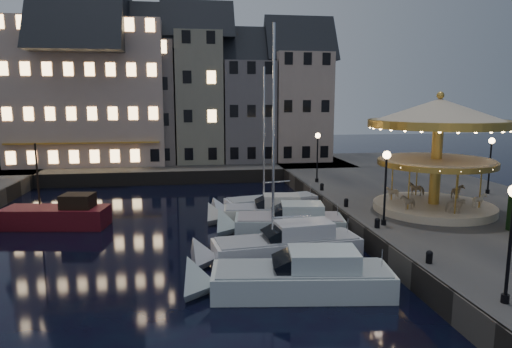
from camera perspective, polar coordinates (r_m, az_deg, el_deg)
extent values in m
plane|color=black|center=(24.18, 0.46, -10.66)|extent=(160.00, 160.00, 0.00)
cube|color=#474442|center=(34.27, 22.63, -4.23)|extent=(16.00, 56.00, 1.30)
cube|color=#474442|center=(51.21, -13.38, 0.55)|extent=(44.00, 12.00, 1.30)
cube|color=#47423A|center=(30.95, 9.79, -5.04)|extent=(0.15, 44.00, 1.30)
cube|color=#47423A|center=(45.15, -11.48, -0.54)|extent=(48.00, 0.15, 1.30)
cylinder|color=black|center=(18.51, 28.69, -13.50)|extent=(0.28, 0.28, 0.30)
cylinder|color=black|center=(17.94, 29.13, -8.31)|extent=(0.12, 0.12, 3.80)
cylinder|color=black|center=(26.67, 15.67, -5.82)|extent=(0.28, 0.28, 0.30)
cylinder|color=black|center=(26.28, 15.83, -2.14)|extent=(0.12, 0.12, 3.80)
sphere|color=#FFD18C|center=(25.96, 16.04, 2.30)|extent=(0.44, 0.44, 0.44)
cylinder|color=black|center=(39.07, 7.61, -0.78)|extent=(0.28, 0.28, 0.30)
cylinder|color=black|center=(38.80, 7.67, 1.77)|extent=(0.12, 0.12, 3.80)
sphere|color=#FFD18C|center=(38.59, 7.73, 4.79)|extent=(0.44, 0.44, 0.44)
cylinder|color=black|center=(38.20, 26.96, -1.96)|extent=(0.28, 0.28, 0.30)
cylinder|color=black|center=(37.92, 27.16, 0.64)|extent=(0.12, 0.12, 3.80)
sphere|color=#FFD18C|center=(37.70, 27.39, 3.72)|extent=(0.44, 0.44, 0.44)
cylinder|color=black|center=(21.28, 20.83, -9.85)|extent=(0.28, 0.28, 0.40)
sphere|color=black|center=(21.21, 20.87, -9.28)|extent=(0.30, 0.30, 0.30)
cylinder|color=black|center=(25.98, 14.91, -6.08)|extent=(0.28, 0.28, 0.40)
sphere|color=black|center=(25.92, 14.93, -5.61)|extent=(0.30, 0.30, 0.30)
cylinder|color=black|center=(30.49, 11.20, -3.66)|extent=(0.28, 0.28, 0.40)
sphere|color=black|center=(30.44, 11.21, -3.26)|extent=(0.30, 0.30, 0.30)
cylinder|color=black|center=(35.59, 8.24, -1.70)|extent=(0.28, 0.28, 0.40)
sphere|color=black|center=(35.55, 8.24, -1.36)|extent=(0.30, 0.30, 0.30)
cube|color=gray|center=(54.83, -25.60, 6.92)|extent=(5.00, 8.00, 11.00)
cube|color=slate|center=(53.49, -20.01, 7.77)|extent=(5.60, 8.00, 12.00)
cube|color=slate|center=(52.63, -13.50, 8.60)|extent=(6.20, 8.00, 13.00)
cube|color=gray|center=(52.45, -7.17, 9.33)|extent=(5.00, 8.00, 14.00)
cube|color=slate|center=(52.89, -1.17, 7.77)|extent=(5.60, 8.00, 11.00)
cube|color=tan|center=(53.98, 5.28, 8.30)|extent=(6.20, 8.00, 12.00)
cube|color=beige|center=(53.47, -20.04, 9.38)|extent=(16.00, 9.00, 15.00)
cube|color=silver|center=(20.23, 5.69, -13.46)|extent=(7.91, 3.50, 1.30)
cube|color=#8F979A|center=(19.98, 5.73, -11.69)|extent=(7.51, 3.25, 0.10)
cube|color=silver|center=(19.96, 8.41, -10.45)|extent=(3.13, 2.26, 0.80)
cube|color=black|center=(19.80, 3.95, -10.84)|extent=(1.49, 1.93, 0.98)
cube|color=silver|center=(24.18, 3.87, -9.55)|extent=(7.86, 3.08, 1.30)
cube|color=#929297|center=(23.97, 3.88, -8.03)|extent=(7.46, 2.86, 0.10)
cube|color=silver|center=(24.15, 5.98, -6.87)|extent=(3.08, 2.00, 0.80)
cube|color=black|center=(23.69, 2.48, -7.40)|extent=(1.44, 1.71, 0.98)
cylinder|color=silver|center=(22.73, 2.19, 4.25)|extent=(0.14, 0.14, 10.31)
cube|color=silver|center=(28.45, 4.14, -6.63)|extent=(6.92, 3.49, 1.30)
cube|color=gray|center=(28.27, 4.16, -5.32)|extent=(6.56, 3.24, 0.10)
cube|color=silver|center=(28.23, 5.78, -4.47)|extent=(2.77, 2.25, 0.80)
cube|color=black|center=(28.16, 3.09, -4.68)|extent=(1.38, 1.92, 0.92)
cube|color=beige|center=(30.82, 1.79, -5.35)|extent=(6.39, 2.73, 1.30)
cube|color=gray|center=(30.66, 1.80, -4.14)|extent=(6.07, 2.53, 0.10)
cube|color=beige|center=(30.62, 3.20, -3.34)|extent=(2.51, 1.80, 0.80)
cube|color=black|center=(30.55, 0.87, -3.55)|extent=(1.23, 1.56, 0.89)
cube|color=silver|center=(33.78, 2.08, -4.03)|extent=(7.22, 3.51, 1.30)
cube|color=gray|center=(33.64, 2.08, -2.92)|extent=(6.84, 3.27, 0.10)
cylinder|color=silver|center=(32.69, 1.01, 4.97)|extent=(0.14, 0.14, 9.34)
cube|color=maroon|center=(32.65, -23.72, -5.13)|extent=(6.89, 3.27, 1.50)
cube|color=black|center=(31.81, -21.39, -3.13)|extent=(2.16, 1.86, 0.88)
cylinder|color=black|center=(32.51, -25.67, -0.02)|extent=(0.12, 0.12, 3.97)
cylinder|color=beige|center=(30.94, 21.27, -3.88)|extent=(7.38, 7.38, 0.46)
cylinder|color=gold|center=(30.42, 21.62, 1.80)|extent=(0.65, 0.65, 5.72)
cylinder|color=beige|center=(30.43, 21.61, 1.63)|extent=(6.82, 6.82, 0.17)
cylinder|color=gold|center=(30.45, 21.59, 1.32)|extent=(7.08, 7.08, 0.32)
cone|color=beige|center=(30.21, 21.96, 7.35)|extent=(8.48, 8.48, 1.48)
cylinder|color=gold|center=(30.23, 21.87, 5.87)|extent=(8.48, 8.48, 0.46)
sphere|color=gold|center=(30.20, 22.06, 9.10)|extent=(0.46, 0.46, 0.46)
imported|color=beige|center=(32.71, 24.44, -2.15)|extent=(1.54, 1.11, 0.92)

